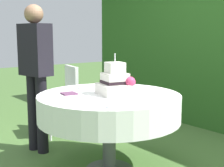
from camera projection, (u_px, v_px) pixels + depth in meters
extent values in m
cylinder|color=#4C4C51|center=(109.00, 134.00, 2.94)|extent=(0.12, 0.12, 0.71)
cylinder|color=brown|center=(109.00, 96.00, 2.88)|extent=(1.29, 1.29, 0.03)
cylinder|color=white|center=(109.00, 107.00, 2.89)|extent=(1.32, 1.32, 0.24)
cube|color=white|center=(115.00, 89.00, 2.85)|extent=(0.34, 0.34, 0.10)
cube|color=white|center=(115.00, 78.00, 2.83)|extent=(0.25, 0.25, 0.10)
cube|color=black|center=(115.00, 82.00, 2.84)|extent=(0.26, 0.26, 0.03)
cube|color=white|center=(115.00, 68.00, 2.82)|extent=(0.18, 0.18, 0.10)
sphere|color=#D13866|center=(130.00, 82.00, 2.79)|extent=(0.10, 0.10, 0.10)
cylinder|color=silver|center=(115.00, 58.00, 2.81)|extent=(0.01, 0.01, 0.08)
cylinder|color=white|center=(112.00, 106.00, 2.36)|extent=(0.10, 0.10, 0.01)
cylinder|color=white|center=(85.00, 88.00, 3.17)|extent=(0.14, 0.14, 0.01)
cube|color=#603856|center=(69.00, 94.00, 2.86)|extent=(0.15, 0.15, 0.01)
cylinder|color=white|center=(43.00, 117.00, 4.08)|extent=(0.03, 0.03, 0.45)
cylinder|color=white|center=(50.00, 123.00, 3.80)|extent=(0.03, 0.03, 0.45)
cylinder|color=white|center=(67.00, 114.00, 4.22)|extent=(0.03, 0.03, 0.45)
cylinder|color=white|center=(75.00, 120.00, 3.94)|extent=(0.03, 0.03, 0.45)
cube|color=white|center=(58.00, 99.00, 3.97)|extent=(0.47, 0.47, 0.04)
cube|color=white|center=(71.00, 81.00, 4.02)|extent=(0.40, 0.12, 0.40)
cylinder|color=black|center=(33.00, 112.00, 3.49)|extent=(0.12, 0.12, 0.85)
cylinder|color=black|center=(42.00, 115.00, 3.38)|extent=(0.12, 0.12, 0.85)
cube|color=black|center=(35.00, 50.00, 3.33)|extent=(0.39, 0.27, 0.55)
sphere|color=#8C664C|center=(34.00, 14.00, 3.27)|extent=(0.20, 0.20, 0.20)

